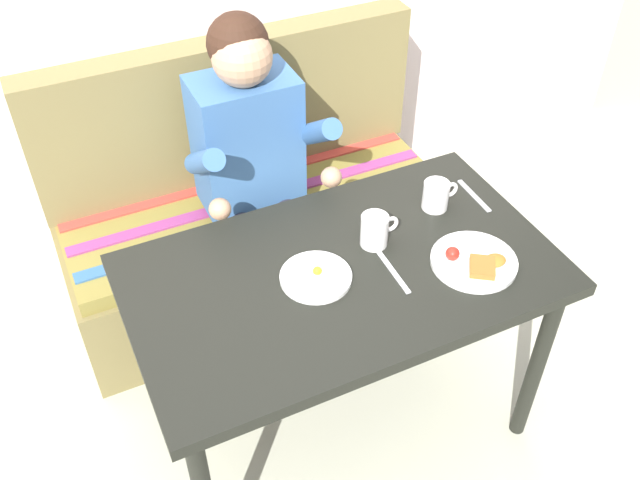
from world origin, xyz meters
TOP-DOWN VIEW (x-y plane):
  - ground_plane at (0.00, 0.00)m, footprint 8.00×8.00m
  - table at (0.00, 0.00)m, footprint 1.20×0.70m
  - couch at (0.00, 0.76)m, footprint 1.44×0.56m
  - person at (-0.03, 0.59)m, footprint 0.45×0.61m
  - plate_breakfast at (0.34, -0.14)m, footprint 0.24×0.24m
  - plate_eggs at (-0.08, 0.00)m, footprint 0.20×0.20m
  - coffee_mug at (0.13, 0.06)m, footprint 0.12×0.08m
  - coffee_mug_second at (0.38, 0.13)m, footprint 0.12×0.08m
  - fork at (0.52, 0.12)m, footprint 0.02×0.17m
  - knife at (0.12, -0.06)m, footprint 0.02×0.20m

SIDE VIEW (x-z plane):
  - ground_plane at x=0.00m, z-range 0.00..0.00m
  - couch at x=0.00m, z-range -0.17..0.83m
  - table at x=0.00m, z-range 0.28..1.01m
  - fork at x=0.52m, z-range 0.73..0.73m
  - knife at x=0.12m, z-range 0.73..0.73m
  - plate_eggs at x=-0.08m, z-range 0.72..0.76m
  - person at x=-0.03m, z-range 0.13..1.35m
  - plate_breakfast at x=0.34m, z-range 0.72..0.77m
  - coffee_mug_second at x=0.38m, z-range 0.73..0.82m
  - coffee_mug at x=0.13m, z-range 0.73..0.83m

